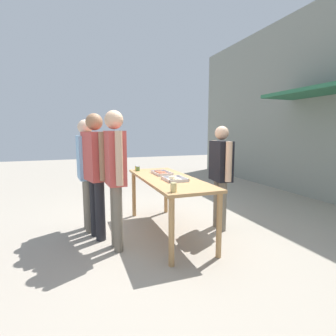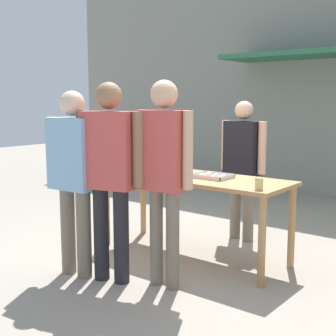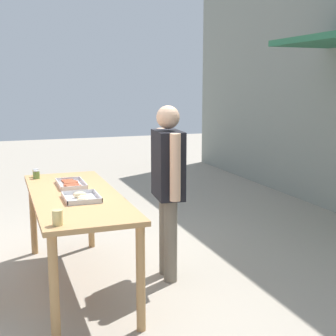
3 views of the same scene
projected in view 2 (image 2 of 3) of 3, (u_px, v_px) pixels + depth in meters
The scene contains 12 objects.
ground_plane at pixel (192, 255), 5.08m from camera, with size 24.00×24.00×0.00m, color #A39989.
building_facade_back at pixel (332, 65), 7.83m from camera, with size 12.00×1.11×4.50m.
serving_table at pixel (193, 186), 4.97m from camera, with size 2.11×0.76×0.88m.
food_tray_sausages at pixel (168, 171), 5.18m from camera, with size 0.45×0.25×0.04m.
food_tray_buns at pixel (212, 176), 4.82m from camera, with size 0.37×0.29×0.06m.
condiment_jar_mustard at pixel (113, 167), 5.31m from camera, with size 0.07×0.07×0.09m.
condiment_jar_ketchup at pixel (119, 168), 5.25m from camera, with size 0.07×0.07×0.09m.
beer_cup at pixel (259, 184), 4.18m from camera, with size 0.08×0.08×0.11m.
person_server_behind_table at pixel (243, 158), 5.53m from camera, with size 0.61×0.28×1.66m.
person_customer_holding_hotdog at pixel (74, 168), 4.37m from camera, with size 0.67×0.29×1.76m.
person_customer_with_cup at pixel (164, 164), 4.09m from camera, with size 0.58×0.24×1.85m.
person_customer_waiting_in_line at pixel (110, 166), 4.22m from camera, with size 0.66×0.38×1.83m.
Camera 2 is at (2.85, -3.99, 1.68)m, focal length 50.00 mm.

